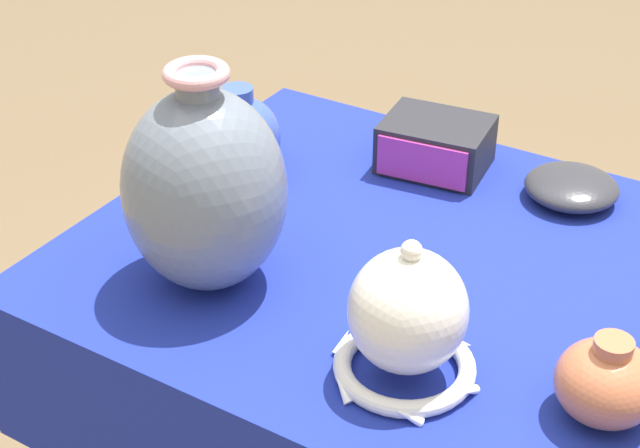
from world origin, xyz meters
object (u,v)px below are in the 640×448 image
vase_tall_bulbous (205,189)px  jar_round_terracotta (606,382)px  jar_round_cobalt (239,136)px  vase_dome_bell (407,321)px  bowl_shallow_charcoal (571,187)px  mosaic_tile_box (435,145)px

vase_tall_bulbous → jar_round_terracotta: bearing=1.8°
vase_tall_bulbous → jar_round_cobalt: vase_tall_bulbous is taller
vase_tall_bulbous → jar_round_cobalt: 0.30m
vase_dome_bell → vase_tall_bulbous: bearing=173.6°
jar_round_cobalt → bowl_shallow_charcoal: 0.52m
mosaic_tile_box → jar_round_terracotta: bearing=-52.6°
jar_round_cobalt → bowl_shallow_charcoal: size_ratio=1.05×
vase_dome_bell → jar_round_cobalt: size_ratio=1.28×
vase_tall_bulbous → jar_round_terracotta: (0.54, 0.02, -0.09)m
bowl_shallow_charcoal → vase_tall_bulbous: bearing=-127.2°
mosaic_tile_box → bowl_shallow_charcoal: mosaic_tile_box is taller
vase_tall_bulbous → mosaic_tile_box: 0.47m
vase_dome_bell → bowl_shallow_charcoal: size_ratio=1.34×
jar_round_terracotta → bowl_shallow_charcoal: 0.48m
vase_dome_bell → jar_round_cobalt: bearing=146.6°
vase_tall_bulbous → vase_dome_bell: 0.32m
vase_tall_bulbous → vase_dome_bell: size_ratio=1.62×
mosaic_tile_box → jar_round_terracotta: size_ratio=1.57×
vase_tall_bulbous → vase_dome_bell: vase_tall_bulbous is taller
jar_round_cobalt → vase_tall_bulbous: bearing=-62.7°
mosaic_tile_box → jar_round_cobalt: size_ratio=1.21×
jar_round_terracotta → bowl_shallow_charcoal: (-0.19, 0.44, -0.03)m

